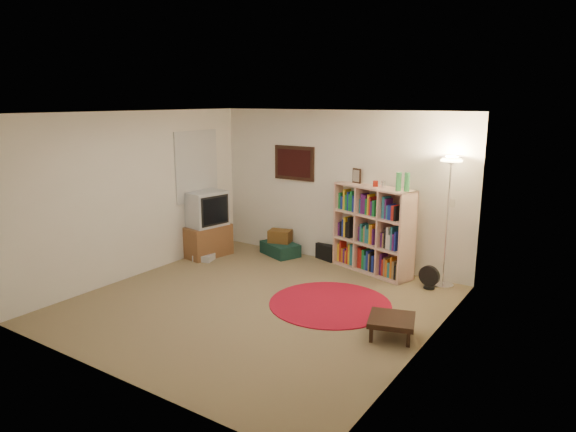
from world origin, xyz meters
name	(u,v)px	position (x,y,z in m)	size (l,w,h in m)	color
room	(255,210)	(-0.05, 0.05, 1.26)	(4.54, 4.54, 2.54)	olive
bookshelf	(372,231)	(0.70, 2.08, 0.66)	(1.42, 0.77, 1.64)	#FFC6AA
floor_lamp	(450,179)	(1.86, 2.04, 1.58)	(0.46, 0.46, 1.90)	white
floor_fan	(429,277)	(1.72, 1.81, 0.17)	(0.31, 0.18, 0.34)	black
tv_stand	(206,225)	(-2.05, 1.27, 0.55)	(0.67, 0.86, 1.14)	brown
dvd_box	(204,257)	(-1.89, 1.02, 0.05)	(0.37, 0.34, 0.10)	silver
suitcase	(280,249)	(-0.99, 2.00, 0.11)	(0.78, 0.65, 0.22)	#12332B
wicker_basket	(280,236)	(-1.02, 2.04, 0.32)	(0.44, 0.36, 0.22)	brown
duffel_bag	(330,251)	(-0.15, 2.28, 0.13)	(0.46, 0.42, 0.27)	black
red_rug	(330,303)	(0.82, 0.53, 0.01)	(1.63, 1.63, 0.01)	maroon
side_table	(392,321)	(1.87, 0.08, 0.20)	(0.64, 0.64, 0.23)	black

